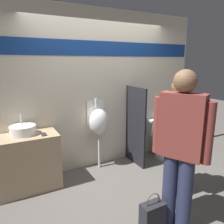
{
  "coord_description": "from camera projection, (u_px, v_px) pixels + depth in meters",
  "views": [
    {
      "loc": [
        -1.61,
        -2.84,
        1.85
      ],
      "look_at": [
        0.0,
        0.17,
        1.05
      ],
      "focal_mm": 35.0,
      "sensor_mm": 36.0,
      "label": 1
    }
  ],
  "objects": [
    {
      "name": "person_in_vest",
      "position": [
        177.0,
        134.0,
        2.92
      ],
      "size": [
        0.28,
        0.55,
        1.63
      ],
      "rotation": [
        0.0,
        0.0,
        1.82
      ],
      "color": "#3D3D42",
      "rests_on": "ground_plane"
    },
    {
      "name": "toilet",
      "position": [
        163.0,
        142.0,
        4.3
      ],
      "size": [
        0.41,
        0.58,
        0.86
      ],
      "color": "white",
      "rests_on": "ground_plane"
    },
    {
      "name": "shopping_bag",
      "position": [
        152.0,
        218.0,
        2.38
      ],
      "size": [
        0.27,
        0.15,
        0.48
      ],
      "color": "#232328",
      "rests_on": "ground_plane"
    },
    {
      "name": "ground_plane",
      "position": [
        117.0,
        176.0,
        3.6
      ],
      "size": [
        16.0,
        16.0,
        0.0
      ],
      "primitive_type": "plane",
      "color": "#5B5651"
    },
    {
      "name": "cell_phone",
      "position": [
        44.0,
        134.0,
        3.1
      ],
      "size": [
        0.07,
        0.14,
        0.01
      ],
      "color": "#232328",
      "rests_on": "sink_counter"
    },
    {
      "name": "sink_counter",
      "position": [
        23.0,
        163.0,
        3.14
      ],
      "size": [
        1.02,
        0.51,
        0.83
      ],
      "color": "tan",
      "rests_on": "ground_plane"
    },
    {
      "name": "person_with_lanyard",
      "position": [
        180.0,
        146.0,
        2.29
      ],
      "size": [
        0.38,
        0.56,
        1.77
      ],
      "rotation": [
        0.0,
        0.0,
        2.05
      ],
      "color": "#282D4C",
      "rests_on": "ground_plane"
    },
    {
      "name": "sink_basin",
      "position": [
        23.0,
        130.0,
        3.1
      ],
      "size": [
        0.36,
        0.36,
        0.27
      ],
      "color": "white",
      "rests_on": "sink_counter"
    },
    {
      "name": "display_wall",
      "position": [
        100.0,
        90.0,
        3.81
      ],
      "size": [
        3.89,
        0.07,
        2.7
      ],
      "color": "beige",
      "rests_on": "ground_plane"
    },
    {
      "name": "divider_near_counter",
      "position": [
        135.0,
        126.0,
        3.92
      ],
      "size": [
        0.03,
        0.59,
        1.41
      ],
      "color": "black",
      "rests_on": "ground_plane"
    },
    {
      "name": "urinal_near_counter",
      "position": [
        98.0,
        122.0,
        3.73
      ],
      "size": [
        0.34,
        0.29,
        1.23
      ],
      "color": "silver",
      "rests_on": "ground_plane"
    }
  ]
}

